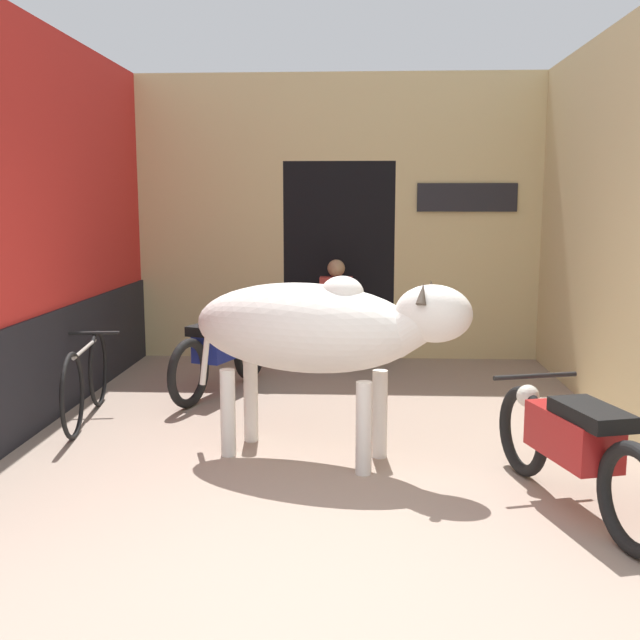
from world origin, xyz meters
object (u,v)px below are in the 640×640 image
motorcycle_far (221,350)px  cow (317,329)px  plastic_stool (296,348)px  bicycle (86,380)px  shopkeeper_seated (336,312)px  motorcycle_near (572,444)px

motorcycle_far → cow: bearing=-61.1°
plastic_stool → bicycle: bearing=-126.7°
motorcycle_far → bicycle: (-0.97, -1.00, -0.07)m
cow → plastic_stool: bearing=97.4°
shopkeeper_seated → plastic_stool: bearing=178.0°
plastic_stool → shopkeeper_seated: bearing=-2.0°
cow → shopkeeper_seated: 3.01m
motorcycle_near → motorcycle_far: 3.75m
cow → plastic_stool: (-0.39, 3.01, -0.73)m
bicycle → shopkeeper_seated: shopkeeper_seated is taller
motorcycle_near → motorcycle_far: (-2.60, 2.70, 0.01)m
motorcycle_far → bicycle: size_ratio=1.05×
motorcycle_near → shopkeeper_seated: bearing=111.6°
motorcycle_near → plastic_stool: size_ratio=4.29×
motorcycle_near → plastic_stool: 4.33m
motorcycle_far → shopkeeper_seated: shopkeeper_seated is taller
shopkeeper_seated → plastic_stool: shopkeeper_seated is taller
motorcycle_near → bicycle: 3.95m
cow → shopkeeper_seated: (0.05, 2.99, -0.31)m
bicycle → motorcycle_far: bearing=46.0°
cow → shopkeeper_seated: bearing=89.0°
motorcycle_near → bicycle: motorcycle_near is taller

